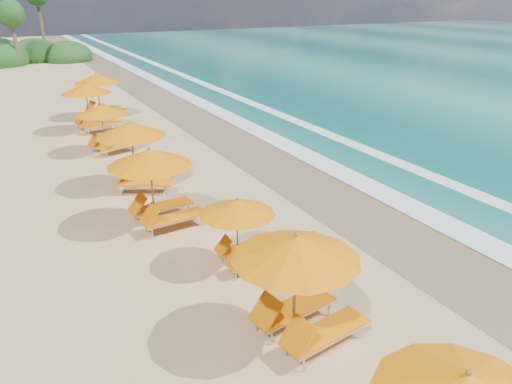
% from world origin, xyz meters
% --- Properties ---
extents(ground, '(160.00, 160.00, 0.00)m').
position_xyz_m(ground, '(0.00, 0.00, 0.00)').
color(ground, '#CFB779').
rests_on(ground, ground).
extents(wet_sand, '(4.00, 160.00, 0.01)m').
position_xyz_m(wet_sand, '(4.00, 0.00, 0.01)').
color(wet_sand, '#7A6448').
rests_on(wet_sand, ground).
extents(surf_foam, '(4.00, 160.00, 0.01)m').
position_xyz_m(surf_foam, '(6.70, 0.00, 0.03)').
color(surf_foam, white).
rests_on(surf_foam, ground).
extents(station_3, '(3.15, 2.99, 2.67)m').
position_xyz_m(station_3, '(-1.75, -5.36, 1.50)').
color(station_3, olive).
rests_on(station_3, ground).
extents(station_4, '(2.31, 2.16, 2.07)m').
position_xyz_m(station_4, '(-1.46, -2.00, 1.16)').
color(station_4, olive).
rests_on(station_4, ground).
extents(station_5, '(3.02, 2.83, 2.67)m').
position_xyz_m(station_5, '(-2.66, 1.53, 1.50)').
color(station_5, olive).
rests_on(station_5, ground).
extents(station_6, '(3.53, 3.53, 2.65)m').
position_xyz_m(station_6, '(-2.33, 5.01, 1.49)').
color(station_6, olive).
rests_on(station_6, ground).
extents(station_7, '(2.97, 2.90, 2.34)m').
position_xyz_m(station_7, '(-2.41, 10.14, 1.31)').
color(station_7, olive).
rests_on(station_7, ground).
extents(station_8, '(3.15, 3.00, 2.65)m').
position_xyz_m(station_8, '(-2.27, 14.41, 1.48)').
color(station_8, olive).
rests_on(station_8, ground).
extents(station_9, '(3.37, 3.29, 2.67)m').
position_xyz_m(station_9, '(-1.15, 17.26, 1.50)').
color(station_9, olive).
rests_on(station_9, ground).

